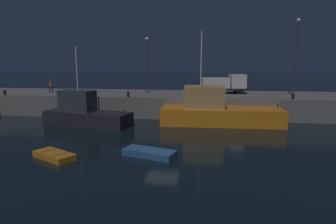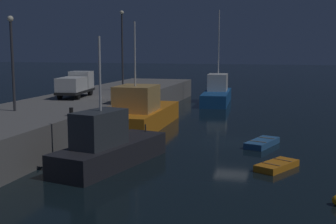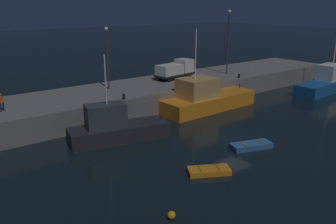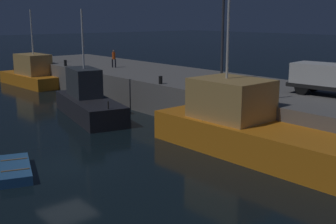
# 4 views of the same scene
# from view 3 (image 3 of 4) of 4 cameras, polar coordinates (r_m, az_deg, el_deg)

# --- Properties ---
(ground_plane) EXTENTS (320.00, 320.00, 0.00)m
(ground_plane) POSITION_cam_3_polar(r_m,az_deg,el_deg) (33.25, 10.68, -4.26)
(ground_plane) COLOR black
(pier_quay) EXTENTS (63.74, 9.27, 2.43)m
(pier_quay) POSITION_cam_3_polar(r_m,az_deg,el_deg) (43.55, -3.76, 2.74)
(pier_quay) COLOR slate
(pier_quay) RESTS_ON ground
(fishing_boat_blue) EXTENTS (11.64, 3.97, 11.92)m
(fishing_boat_blue) POSITION_cam_3_polar(r_m,az_deg,el_deg) (54.94, 23.88, 4.32)
(fishing_boat_blue) COLOR #195193
(fishing_boat_blue) RESTS_ON ground
(fishing_boat_white) EXTENTS (12.24, 4.21, 9.30)m
(fishing_boat_white) POSITION_cam_3_polar(r_m,az_deg,el_deg) (41.57, 5.97, 2.19)
(fishing_boat_white) COLOR orange
(fishing_boat_white) RESTS_ON ground
(fishing_boat_orange) EXTENTS (9.30, 4.61, 7.79)m
(fishing_boat_orange) POSITION_cam_3_polar(r_m,az_deg,el_deg) (32.27, -8.39, -2.54)
(fishing_boat_orange) COLOR #232328
(fishing_boat_orange) RESTS_ON ground
(dinghy_orange_near) EXTENTS (3.31, 2.61, 0.43)m
(dinghy_orange_near) POSITION_cam_3_polar(r_m,az_deg,el_deg) (26.45, 6.56, -9.31)
(dinghy_orange_near) COLOR orange
(dinghy_orange_near) RESTS_ON ground
(rowboat_white_mid) EXTENTS (3.84, 2.44, 0.48)m
(rowboat_white_mid) POSITION_cam_3_polar(r_m,az_deg,el_deg) (31.43, 13.15, -5.25)
(rowboat_white_mid) COLOR #2D6099
(rowboat_white_mid) RESTS_ON ground
(mooring_buoy_near) EXTENTS (0.49, 0.49, 0.49)m
(mooring_buoy_near) POSITION_cam_3_polar(r_m,az_deg,el_deg) (21.23, 0.55, -16.16)
(mooring_buoy_near) COLOR orange
(mooring_buoy_near) RESTS_ON ground
(lamp_post_west) EXTENTS (0.44, 0.44, 7.00)m
(lamp_post_west) POSITION_cam_3_polar(r_m,az_deg,el_deg) (41.24, -9.68, 9.33)
(lamp_post_west) COLOR #38383D
(lamp_post_west) RESTS_ON pier_quay
(lamp_post_east) EXTENTS (0.44, 0.44, 8.67)m
(lamp_post_east) POSITION_cam_3_polar(r_m,az_deg,el_deg) (50.39, 9.62, 11.66)
(lamp_post_east) COLOR #38383D
(lamp_post_east) RESTS_ON pier_quay
(utility_truck) EXTENTS (5.97, 2.73, 2.38)m
(utility_truck) POSITION_cam_3_polar(r_m,az_deg,el_deg) (46.95, 1.24, 6.86)
(utility_truck) COLOR black
(utility_truck) RESTS_ON pier_quay
(dockworker) EXTENTS (0.42, 0.42, 1.69)m
(dockworker) POSITION_cam_3_polar(r_m,az_deg,el_deg) (35.70, -25.11, 1.59)
(dockworker) COLOR black
(dockworker) RESTS_ON pier_quay
(bollard_west) EXTENTS (0.28, 0.28, 0.58)m
(bollard_west) POSITION_cam_3_polar(r_m,az_deg,el_deg) (36.89, -7.09, 2.46)
(bollard_west) COLOR black
(bollard_west) RESTS_ON pier_quay
(bollard_east) EXTENTS (0.28, 0.28, 0.56)m
(bollard_east) POSITION_cam_3_polar(r_m,az_deg,el_deg) (48.35, 11.29, 5.68)
(bollard_east) COLOR black
(bollard_east) RESTS_ON pier_quay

